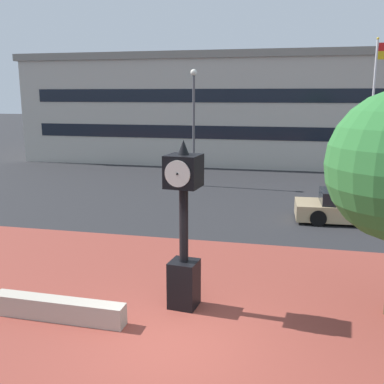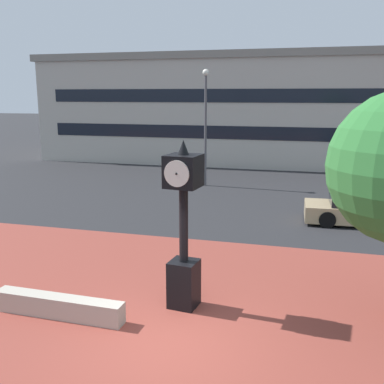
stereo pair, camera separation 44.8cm
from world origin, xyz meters
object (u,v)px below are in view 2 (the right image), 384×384
at_px(civic_building, 258,107).
at_px(street_lamp_post, 206,115).
at_px(street_clock, 184,229).
at_px(car_street_near, 361,210).

xyz_separation_m(civic_building, street_lamp_post, (-1.16, -13.82, -0.06)).
height_order(street_clock, civic_building, civic_building).
distance_m(street_clock, car_street_near, 10.04).
distance_m(car_street_near, street_lamp_post, 10.35).
distance_m(street_clock, civic_building, 28.64).
height_order(street_clock, street_lamp_post, street_lamp_post).
height_order(car_street_near, civic_building, civic_building).
bearing_deg(civic_building, street_lamp_post, -94.82).
relative_size(car_street_near, street_lamp_post, 0.70).
relative_size(car_street_near, civic_building, 0.14).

